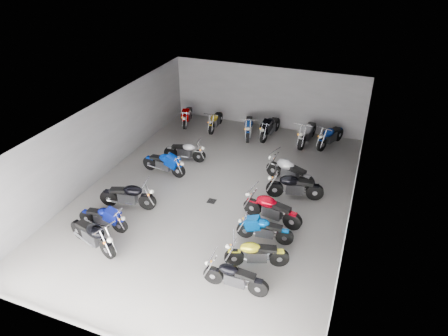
% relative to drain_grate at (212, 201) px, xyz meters
% --- Properties ---
extents(ground, '(14.00, 14.00, 0.00)m').
position_rel_drain_grate_xyz_m(ground, '(0.00, 0.50, -0.01)').
color(ground, gray).
rests_on(ground, ground).
extents(wall_back, '(10.00, 0.10, 3.20)m').
position_rel_drain_grate_xyz_m(wall_back, '(0.00, 7.50, 1.59)').
color(wall_back, slate).
rests_on(wall_back, ground).
extents(wall_left, '(0.10, 14.00, 3.20)m').
position_rel_drain_grate_xyz_m(wall_left, '(-5.00, 0.50, 1.59)').
color(wall_left, slate).
rests_on(wall_left, ground).
extents(wall_right, '(0.10, 14.00, 3.20)m').
position_rel_drain_grate_xyz_m(wall_right, '(5.00, 0.50, 1.59)').
color(wall_right, slate).
rests_on(wall_right, ground).
extents(ceiling, '(10.00, 14.00, 0.04)m').
position_rel_drain_grate_xyz_m(ceiling, '(0.00, 0.50, 3.21)').
color(ceiling, black).
rests_on(ceiling, wall_back).
extents(drain_grate, '(0.32, 0.32, 0.01)m').
position_rel_drain_grate_xyz_m(drain_grate, '(0.00, 0.00, 0.00)').
color(drain_grate, black).
rests_on(drain_grate, ground).
extents(motorcycle_left_a, '(2.14, 0.79, 0.97)m').
position_rel_drain_grate_xyz_m(motorcycle_left_a, '(-2.57, -3.79, 0.52)').
color(motorcycle_left_a, black).
rests_on(motorcycle_left_a, ground).
extents(motorcycle_left_b, '(1.90, 0.37, 0.83)m').
position_rel_drain_grate_xyz_m(motorcycle_left_b, '(-2.86, -2.83, 0.45)').
color(motorcycle_left_b, black).
rests_on(motorcycle_left_b, ground).
extents(motorcycle_left_c, '(2.15, 0.60, 0.95)m').
position_rel_drain_grate_xyz_m(motorcycle_left_c, '(-2.73, -1.45, 0.51)').
color(motorcycle_left_c, black).
rests_on(motorcycle_left_c, ground).
extents(motorcycle_left_e, '(2.07, 0.46, 0.91)m').
position_rel_drain_grate_xyz_m(motorcycle_left_e, '(-2.66, 1.19, 0.49)').
color(motorcycle_left_e, black).
rests_on(motorcycle_left_e, ground).
extents(motorcycle_left_f, '(1.94, 0.45, 0.85)m').
position_rel_drain_grate_xyz_m(motorcycle_left_f, '(-2.34, 2.55, 0.46)').
color(motorcycle_left_f, black).
rests_on(motorcycle_left_f, ground).
extents(motorcycle_right_a, '(1.96, 0.38, 0.86)m').
position_rel_drain_grate_xyz_m(motorcycle_right_a, '(2.28, -3.81, 0.46)').
color(motorcycle_right_a, black).
rests_on(motorcycle_right_a, ground).
extents(motorcycle_right_b, '(1.92, 0.81, 0.88)m').
position_rel_drain_grate_xyz_m(motorcycle_right_b, '(2.57, -2.68, 0.47)').
color(motorcycle_right_b, black).
rests_on(motorcycle_right_b, ground).
extents(motorcycle_right_c, '(1.92, 0.42, 0.84)m').
position_rel_drain_grate_xyz_m(motorcycle_right_c, '(2.49, -1.47, 0.45)').
color(motorcycle_right_c, black).
rests_on(motorcycle_right_c, ground).
extents(motorcycle_right_d, '(2.21, 0.58, 0.98)m').
position_rel_drain_grate_xyz_m(motorcycle_right_d, '(2.44, -0.39, 0.53)').
color(motorcycle_right_d, black).
rests_on(motorcycle_right_d, ground).
extents(motorcycle_right_e, '(2.18, 0.66, 0.97)m').
position_rel_drain_grate_xyz_m(motorcycle_right_e, '(2.87, 1.35, 0.52)').
color(motorcycle_right_e, black).
rests_on(motorcycle_right_e, ground).
extents(motorcycle_right_f, '(2.17, 0.88, 0.99)m').
position_rel_drain_grate_xyz_m(motorcycle_right_f, '(2.46, 2.35, 0.53)').
color(motorcycle_right_f, black).
rests_on(motorcycle_right_f, ground).
extents(motorcycle_back_a, '(0.65, 1.99, 0.89)m').
position_rel_drain_grate_xyz_m(motorcycle_back_a, '(-3.97, 6.22, 0.48)').
color(motorcycle_back_a, black).
rests_on(motorcycle_back_a, ground).
extents(motorcycle_back_b, '(0.42, 2.00, 0.88)m').
position_rel_drain_grate_xyz_m(motorcycle_back_b, '(-2.32, 6.15, 0.47)').
color(motorcycle_back_b, black).
rests_on(motorcycle_back_b, ground).
extents(motorcycle_back_c, '(0.72, 2.18, 0.98)m').
position_rel_drain_grate_xyz_m(motorcycle_back_c, '(-0.45, 5.98, 0.53)').
color(motorcycle_back_c, black).
rests_on(motorcycle_back_c, ground).
extents(motorcycle_back_d, '(0.54, 2.23, 0.98)m').
position_rel_drain_grate_xyz_m(motorcycle_back_d, '(0.58, 6.26, 0.53)').
color(motorcycle_back_d, black).
rests_on(motorcycle_back_d, ground).
extents(motorcycle_back_e, '(0.56, 2.37, 1.04)m').
position_rel_drain_grate_xyz_m(motorcycle_back_e, '(2.45, 6.22, 0.56)').
color(motorcycle_back_e, black).
rests_on(motorcycle_back_e, ground).
extents(motorcycle_back_f, '(0.99, 2.07, 0.96)m').
position_rel_drain_grate_xyz_m(motorcycle_back_f, '(3.55, 6.32, 0.52)').
color(motorcycle_back_f, black).
rests_on(motorcycle_back_f, ground).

